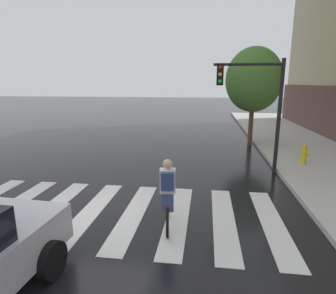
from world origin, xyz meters
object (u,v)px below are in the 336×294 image
cyclist (168,194)px  traffic_light_near (257,97)px  fire_hydrant (304,154)px  street_tree_near (254,80)px

cyclist → traffic_light_near: (2.62, 4.52, 2.02)m
traffic_light_near → fire_hydrant: bearing=25.9°
cyclist → traffic_light_near: bearing=59.9°
traffic_light_near → street_tree_near: size_ratio=0.81×
fire_hydrant → street_tree_near: size_ratio=0.15×
traffic_light_near → fire_hydrant: size_ratio=5.38×
cyclist → fire_hydrant: size_ratio=2.18×
cyclist → fire_hydrant: (4.82, 5.59, -0.31)m
fire_hydrant → street_tree_near: (-1.57, 3.90, 2.98)m
fire_hydrant → traffic_light_near: bearing=-154.1°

